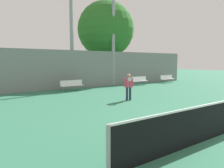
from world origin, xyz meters
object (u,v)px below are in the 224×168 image
bench_courtside_far (167,78)px  light_pole_center_back (113,23)px  light_pole_near_left (72,32)px  bench_by_gate (138,80)px  tennis_player (129,85)px  tree_green_broad (106,30)px  bench_adjacent_court (72,84)px

bench_courtside_far → light_pole_center_back: 8.40m
bench_courtside_far → light_pole_near_left: bearing=171.2°
bench_courtside_far → bench_by_gate: size_ratio=0.87×
tennis_player → bench_courtside_far: (10.48, 5.91, -0.39)m
light_pole_center_back → tree_green_broad: light_pole_center_back is taller
tennis_player → light_pole_center_back: size_ratio=0.15×
tennis_player → tree_green_broad: bearing=89.2°
light_pole_near_left → tree_green_broad: bearing=24.2°
tennis_player → light_pole_center_back: 9.75m
bench_by_gate → tree_green_broad: tree_green_broad is taller
bench_by_gate → bench_adjacent_court: bearing=-180.0°
tennis_player → bench_by_gate: (6.25, 5.91, -0.39)m
tennis_player → light_pole_near_left: light_pole_near_left is taller
tennis_player → light_pole_near_left: bearing=116.7°
tree_green_broad → bench_courtside_far: bearing=-35.9°
bench_adjacent_court → light_pole_near_left: bearing=62.9°
bench_courtside_far → light_pole_center_back: light_pole_center_back is taller
tennis_player → tree_green_broad: 12.06m
bench_courtside_far → light_pole_near_left: light_pole_near_left is taller
bench_courtside_far → light_pole_near_left: 11.45m
bench_courtside_far → bench_adjacent_court: 11.34m
bench_adjacent_court → bench_courtside_far: bearing=0.0°
bench_courtside_far → light_pole_near_left: size_ratio=0.22×
light_pole_near_left → bench_courtside_far: bearing=-8.8°
bench_by_gate → tree_green_broad: bearing=106.7°
bench_by_gate → light_pole_near_left: (-6.27, 1.62, 4.26)m
bench_by_gate → bench_courtside_far: bearing=-0.0°
light_pole_center_back → tree_green_broad: (0.88, 2.58, -0.19)m
bench_courtside_far → light_pole_center_back: (-6.30, 1.34, 5.40)m
bench_courtside_far → bench_by_gate: bearing=180.0°
light_pole_near_left → tree_green_broad: 5.67m
bench_by_gate → tennis_player: bearing=-136.6°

